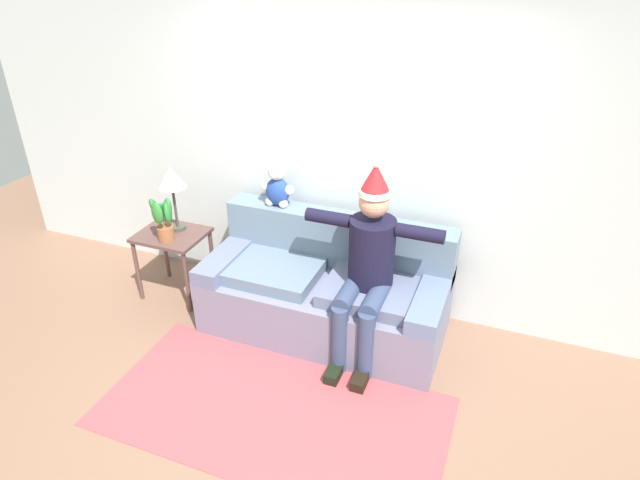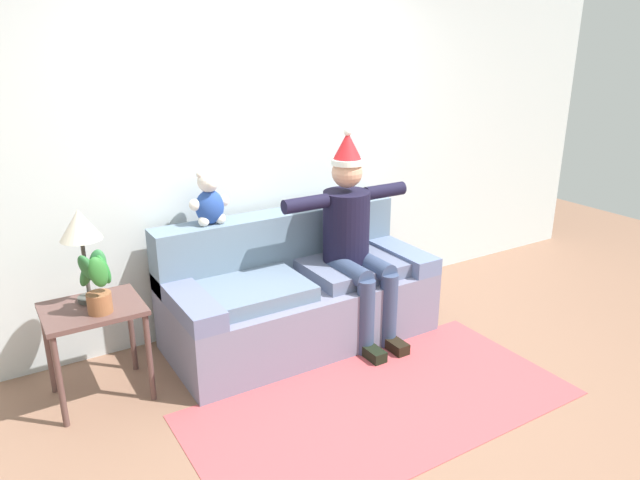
# 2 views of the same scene
# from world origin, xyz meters

# --- Properties ---
(ground_plane) EXTENTS (10.00, 10.00, 0.00)m
(ground_plane) POSITION_xyz_m (0.00, 0.00, 0.00)
(ground_plane) COLOR #855F4A
(back_wall) EXTENTS (7.00, 0.10, 2.70)m
(back_wall) POSITION_xyz_m (0.00, 1.55, 1.35)
(back_wall) COLOR silver
(back_wall) RESTS_ON ground_plane
(couch) EXTENTS (1.91, 0.87, 0.89)m
(couch) POSITION_xyz_m (0.00, 1.04, 0.35)
(couch) COLOR slate
(couch) RESTS_ON ground_plane
(person_seated) EXTENTS (1.02, 0.77, 1.53)m
(person_seated) POSITION_xyz_m (0.38, 0.87, 0.78)
(person_seated) COLOR black
(person_seated) RESTS_ON ground_plane
(teddy_bear) EXTENTS (0.29, 0.17, 0.38)m
(teddy_bear) POSITION_xyz_m (-0.53, 1.30, 1.07)
(teddy_bear) COLOR #254698
(teddy_bear) RESTS_ON couch
(side_table) EXTENTS (0.57, 0.47, 0.61)m
(side_table) POSITION_xyz_m (-1.42, 1.00, 0.51)
(side_table) COLOR brown
(side_table) RESTS_ON ground_plane
(table_lamp) EXTENTS (0.24, 0.24, 0.57)m
(table_lamp) POSITION_xyz_m (-1.41, 1.09, 1.06)
(table_lamp) COLOR #42443E
(table_lamp) RESTS_ON side_table
(potted_plant) EXTENTS (0.22, 0.22, 0.39)m
(potted_plant) POSITION_xyz_m (-1.39, 0.89, 0.81)
(potted_plant) COLOR #965B37
(potted_plant) RESTS_ON side_table
(area_rug) EXTENTS (2.34, 1.17, 0.01)m
(area_rug) POSITION_xyz_m (0.00, 0.00, 0.00)
(area_rug) COLOR #BB484D
(area_rug) RESTS_ON ground_plane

